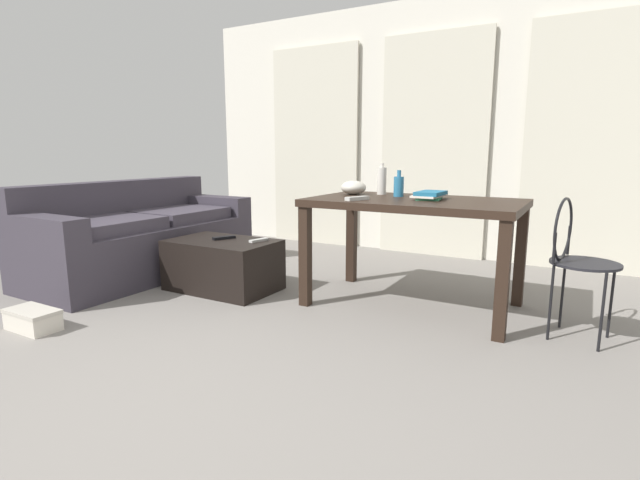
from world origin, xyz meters
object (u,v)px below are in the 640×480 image
(craft_table, at_px, (414,213))
(bottle_near, at_px, (382,181))
(tv_remote_secondary, at_px, (259,240))
(couch, at_px, (140,238))
(book_stack, at_px, (430,195))
(shoebox, at_px, (33,319))
(tv_remote_on_table, at_px, (357,198))
(wire_chair, at_px, (574,251))
(tv_remote_primary, at_px, (224,238))
(bottle_far, at_px, (399,186))
(coffee_table, at_px, (223,265))
(bowl, at_px, (354,188))

(craft_table, height_order, bottle_near, bottle_near)
(craft_table, height_order, tv_remote_secondary, craft_table)
(couch, xyz_separation_m, tv_remote_secondary, (1.25, 0.07, 0.08))
(book_stack, bearing_deg, shoebox, -139.98)
(book_stack, distance_m, tv_remote_on_table, 0.50)
(wire_chair, xyz_separation_m, tv_remote_primary, (-2.42, -0.20, -0.11))
(bottle_far, bearing_deg, craft_table, -37.28)
(tv_remote_secondary, xyz_separation_m, shoebox, (-0.71, -1.35, -0.34))
(book_stack, bearing_deg, bottle_near, 155.85)
(tv_remote_secondary, bearing_deg, tv_remote_on_table, 14.46)
(coffee_table, distance_m, tv_remote_primary, 0.21)
(bowl, bearing_deg, craft_table, -12.43)
(coffee_table, xyz_separation_m, tv_remote_primary, (-0.02, 0.05, 0.21))
(bottle_far, distance_m, tv_remote_secondary, 1.13)
(wire_chair, xyz_separation_m, bottle_near, (-1.32, 0.33, 0.34))
(bottle_far, height_order, tv_remote_primary, bottle_far)
(craft_table, xyz_separation_m, tv_remote_on_table, (-0.31, -0.26, 0.11))
(bottle_far, xyz_separation_m, book_stack, (0.26, -0.09, -0.05))
(coffee_table, bearing_deg, tv_remote_primary, 115.11)
(couch, bearing_deg, tv_remote_primary, 1.07)
(wire_chair, bearing_deg, bottle_far, 168.76)
(couch, relative_size, bottle_near, 8.44)
(bowl, xyz_separation_m, shoebox, (-1.33, -1.71, -0.74))
(wire_chair, relative_size, shoebox, 2.39)
(bottle_near, bearing_deg, coffee_table, -151.87)
(wire_chair, bearing_deg, tv_remote_on_table, -173.27)
(coffee_table, relative_size, book_stack, 2.70)
(bottle_near, height_order, tv_remote_secondary, bottle_near)
(couch, xyz_separation_m, book_stack, (2.48, 0.35, 0.46))
(craft_table, relative_size, tv_remote_secondary, 8.73)
(bottle_far, height_order, tv_remote_on_table, bottle_far)
(craft_table, relative_size, bowl, 7.41)
(couch, bearing_deg, bottle_near, 14.97)
(wire_chair, relative_size, book_stack, 2.67)
(coffee_table, xyz_separation_m, book_stack, (1.51, 0.38, 0.58))
(bottle_far, bearing_deg, tv_remote_on_table, -111.13)
(tv_remote_primary, bearing_deg, tv_remote_secondary, 36.28)
(bottle_far, bearing_deg, shoebox, -134.29)
(craft_table, bearing_deg, bottle_near, 146.37)
(bowl, relative_size, tv_remote_primary, 1.06)
(coffee_table, xyz_separation_m, shoebox, (-0.43, -1.25, -0.13))
(wire_chair, height_order, tv_remote_primary, wire_chair)
(tv_remote_secondary, bearing_deg, wire_chair, 18.77)
(coffee_table, xyz_separation_m, bottle_near, (1.08, 0.58, 0.66))
(bowl, height_order, tv_remote_on_table, bowl)
(bottle_near, relative_size, tv_remote_primary, 1.30)
(couch, bearing_deg, book_stack, 8.14)
(bottle_near, distance_m, tv_remote_primary, 1.30)
(bowl, bearing_deg, bottle_near, 31.22)
(coffee_table, relative_size, tv_remote_secondary, 5.13)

